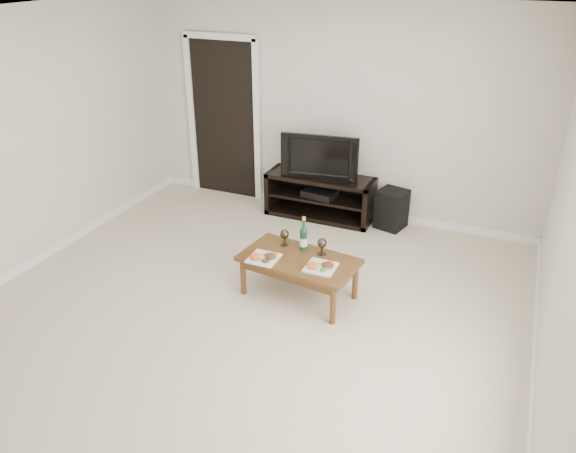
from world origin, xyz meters
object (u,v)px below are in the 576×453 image
Objects in this scene: television at (321,155)px; coffee_table at (299,277)px; media_console at (320,196)px; subwoofer at (392,209)px.

coffee_table is (0.45, -1.80, -0.61)m from television.
subwoofer is (0.90, 0.06, -0.04)m from media_console.
media_console is at bearing 0.00° from television.
television reaches higher than subwoofer.
television is 1.99× the size of subwoofer.
subwoofer is 0.43× the size of coffee_table.
television reaches higher than media_console.
media_console is 1.85m from coffee_table.
television is 0.86× the size of coffee_table.
media_console is 1.42× the size of television.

